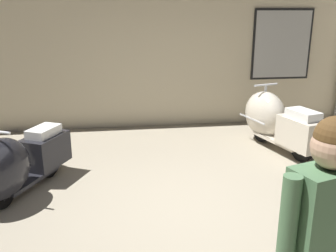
% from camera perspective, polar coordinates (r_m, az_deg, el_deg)
% --- Properties ---
extents(ground_plane, '(60.00, 60.00, 0.00)m').
position_cam_1_polar(ground_plane, '(4.38, 3.81, -13.34)').
color(ground_plane, gray).
extents(showroom_back_wall, '(18.00, 0.63, 3.56)m').
position_cam_1_polar(showroom_back_wall, '(7.38, -0.54, 13.71)').
color(showroom_back_wall, beige).
rests_on(showroom_back_wall, ground).
extents(scooter_0, '(1.08, 1.59, 0.95)m').
position_cam_1_polar(scooter_0, '(4.94, -22.03, -5.35)').
color(scooter_0, black).
rests_on(scooter_0, ground).
extents(scooter_1, '(0.91, 1.76, 1.04)m').
position_cam_1_polar(scooter_1, '(6.49, 15.97, 0.83)').
color(scooter_1, black).
rests_on(scooter_1, ground).
extents(visitor_0, '(0.56, 0.36, 1.73)m').
position_cam_1_polar(visitor_0, '(2.27, 22.16, -16.63)').
color(visitor_0, black).
rests_on(visitor_0, ground).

